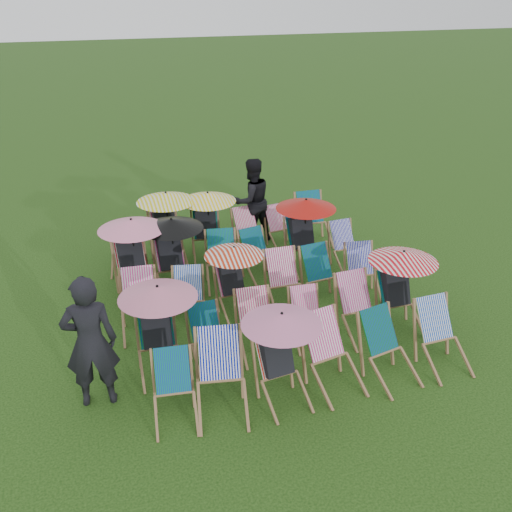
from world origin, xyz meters
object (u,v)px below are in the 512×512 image
object	(u,v)px
deckchair_5	(444,338)
person_left	(90,342)
deckchair_0	(174,392)
deckchair_29	(314,220)
person_rear	(252,201)

from	to	relation	value
deckchair_5	person_left	world-z (taller)	person_left
deckchair_0	deckchair_5	size ratio (longest dim) A/B	0.90
deckchair_0	deckchair_5	distance (m)	3.92
deckchair_29	person_rear	world-z (taller)	person_rear
deckchair_0	deckchair_29	size ratio (longest dim) A/B	0.85
deckchair_0	person_rear	xyz separation A→B (m)	(2.60, 5.06, 0.48)
deckchair_29	person_rear	size ratio (longest dim) A/B	0.56
deckchair_29	person_rear	xyz separation A→B (m)	(-1.24, 0.49, 0.41)
deckchair_0	person_left	distance (m)	1.26
deckchair_0	person_rear	bearing A→B (deg)	69.31
deckchair_5	person_left	bearing A→B (deg)	169.57
deckchair_29	deckchair_5	bearing A→B (deg)	-86.79
deckchair_5	deckchair_29	bearing A→B (deg)	88.88
deckchair_29	person_rear	distance (m)	1.39
person_left	person_rear	xyz separation A→B (m)	(3.54, 4.40, -0.04)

